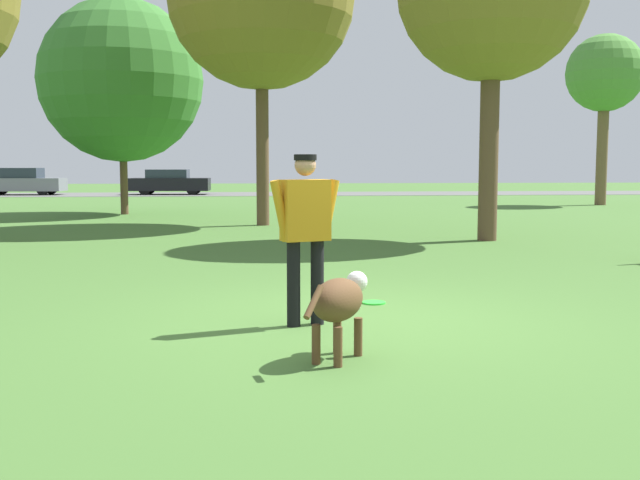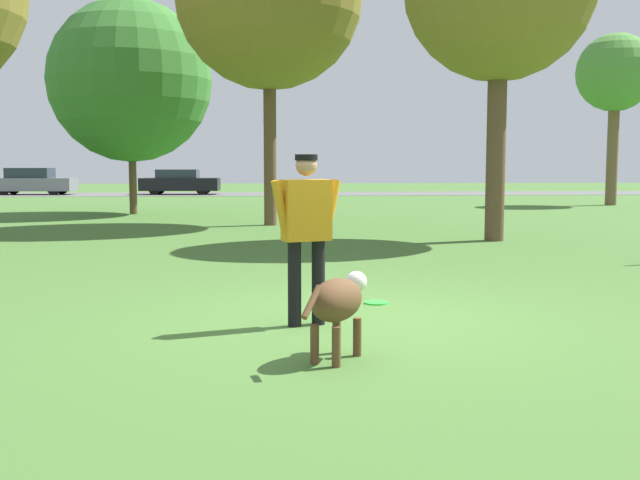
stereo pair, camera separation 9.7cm
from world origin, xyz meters
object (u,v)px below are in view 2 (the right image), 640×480
Objects in this scene: tree_far_right at (615,75)px; tree_far_left at (130,81)px; dog at (338,302)px; person at (306,224)px; parked_car_grey at (32,182)px; parked_car_black at (180,182)px; frisbee at (376,303)px.

tree_far_right is 0.98× the size of tree_far_left.
tree_far_left is (-4.65, 18.68, 3.78)m from dog.
person is 36.68m from parked_car_grey.
person is 34.48m from parked_car_black.
tree_far_left reaches higher than frisbee.
tree_far_right reaches higher than parked_car_grey.
person is 0.24× the size of tree_far_left.
tree_far_left reaches higher than tree_far_right.
dog is (0.17, -1.30, -0.52)m from person.
tree_far_right is at bearing -32.20° from parked_car_black.
dog is 0.13× the size of tree_far_left.
tree_far_left reaches higher than person.
parked_car_black is (7.90, -0.29, -0.03)m from parked_car_grey.
parked_car_black is at bearing 40.17° from dog.
person is 0.25× the size of tree_far_right.
parked_car_grey is (-8.14, 17.06, -3.54)m from tree_far_left.
tree_far_right is at bearing 58.19° from frisbee.
parked_car_black is (-0.24, 16.77, -3.57)m from tree_far_left.
parked_car_grey is at bearing 153.56° from tree_far_right.
frisbee is 0.04× the size of tree_far_right.
dog is 35.79m from parked_car_black.
parked_car_black is at bearing 99.57° from frisbee.
parked_car_grey is 7.90m from parked_car_black.
parked_car_black reaches higher than frisbee.
dog is 26.78m from tree_far_right.
frisbee is 0.04× the size of tree_far_left.
person is at bearing -79.47° from parked_car_black.
dog is 37.96m from parked_car_grey.
frisbee is 0.06× the size of parked_car_black.
dog is 3.44× the size of frisbee.
tree_far_right is 1.51× the size of parked_car_grey.
frisbee is 0.06× the size of parked_car_grey.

